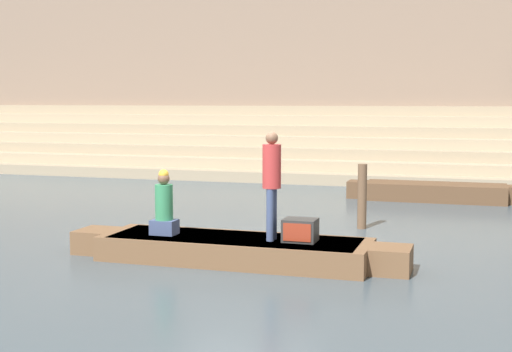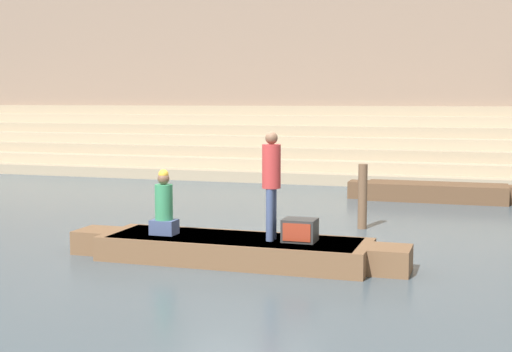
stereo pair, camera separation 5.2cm
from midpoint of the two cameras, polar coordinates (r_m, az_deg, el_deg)
ground_plane at (r=12.77m, az=-1.15°, el=-5.94°), size 120.00×120.00×0.00m
ghat_steps at (r=25.19m, az=8.20°, el=1.96°), size 36.00×4.86×2.44m
back_wall at (r=27.50m, az=9.11°, el=10.13°), size 34.20×1.28×9.31m
rowboat_main at (r=11.84m, az=-1.86°, el=-5.83°), size 5.75×1.48×0.40m
person_standing at (r=11.44m, az=1.14°, el=-0.09°), size 0.30×0.30×1.76m
person_rowing at (r=12.10m, az=-7.49°, el=-2.50°), size 0.42×0.33×1.11m
tv_set at (r=11.47m, az=3.42°, el=-4.35°), size 0.53×0.44×0.36m
moored_boat_shore at (r=19.49m, az=14.07°, el=-1.21°), size 4.65×1.17×0.46m
mooring_post at (r=14.91m, az=8.39°, el=-1.63°), size 0.19×0.19×1.35m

